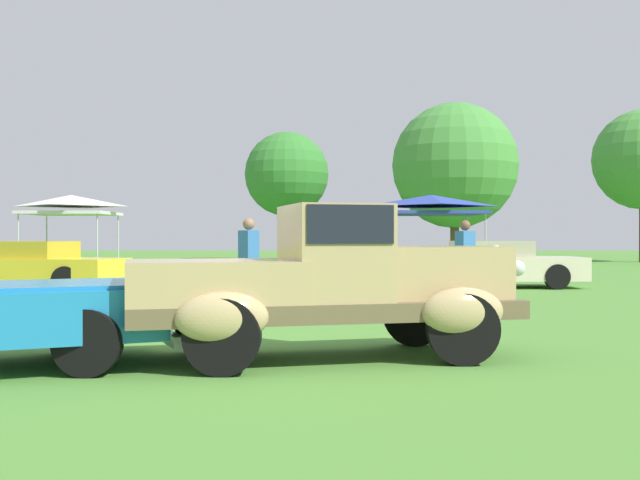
% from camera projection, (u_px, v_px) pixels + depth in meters
% --- Properties ---
extents(ground_plane, '(120.00, 120.00, 0.00)m').
position_uv_depth(ground_plane, '(290.00, 352.00, 8.85)').
color(ground_plane, '#4C8433').
extents(feature_pickup_truck, '(4.48, 2.57, 1.70)m').
position_uv_depth(feature_pickup_truck, '(326.00, 281.00, 8.39)').
color(feature_pickup_truck, brown).
rests_on(feature_pickup_truck, ground_plane).
extents(show_car_yellow, '(4.68, 2.72, 1.22)m').
position_uv_depth(show_car_yellow, '(34.00, 266.00, 18.97)').
color(show_car_yellow, yellow).
rests_on(show_car_yellow, ground_plane).
extents(show_car_cream, '(4.42, 1.87, 1.22)m').
position_uv_depth(show_car_cream, '(496.00, 265.00, 19.87)').
color(show_car_cream, beige).
rests_on(show_car_cream, ground_plane).
extents(spectator_near_truck, '(0.42, 0.47, 1.69)m').
position_uv_depth(spectator_near_truck, '(248.00, 260.00, 14.18)').
color(spectator_near_truck, '#283351').
rests_on(spectator_near_truck, ground_plane).
extents(spectator_between_cars, '(0.46, 0.44, 1.69)m').
position_uv_depth(spectator_between_cars, '(464.00, 257.00, 16.24)').
color(spectator_between_cars, '#283351').
rests_on(spectator_between_cars, ground_plane).
extents(canopy_tent_left_field, '(2.77, 2.77, 2.71)m').
position_uv_depth(canopy_tent_left_field, '(70.00, 204.00, 25.17)').
color(canopy_tent_left_field, '#B7B7BC').
rests_on(canopy_tent_left_field, ground_plane).
extents(canopy_tent_center_field, '(3.29, 3.29, 2.71)m').
position_uv_depth(canopy_tent_center_field, '(430.00, 203.00, 25.12)').
color(canopy_tent_center_field, '#B7B7BC').
rests_on(canopy_tent_center_field, ground_plane).
extents(treeline_far_left, '(4.55, 4.55, 6.97)m').
position_uv_depth(treeline_far_left, '(286.00, 174.00, 41.09)').
color(treeline_far_left, '#47331E').
rests_on(treeline_far_left, ground_plane).
extents(treeline_mid_left, '(6.29, 6.29, 8.02)m').
position_uv_depth(treeline_mid_left, '(454.00, 166.00, 38.06)').
color(treeline_mid_left, brown).
rests_on(treeline_mid_left, ground_plane).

